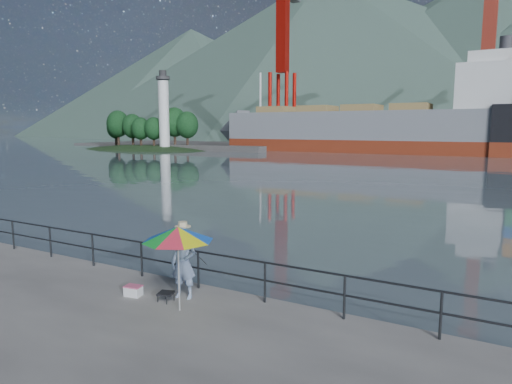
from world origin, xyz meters
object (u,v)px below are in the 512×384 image
Objects in this scene: fisherman at (184,263)px; cooler_bag at (133,291)px; beach_umbrella at (178,234)px; bulk_carrier at (386,128)px.

fisherman is 4.39× the size of cooler_bag.
beach_umbrella is 2.35m from cooler_bag.
cooler_bag is 74.60m from bulk_carrier.
fisherman is at bearing -80.03° from bulk_carrier.
bulk_carrier is (-12.83, 73.02, 3.17)m from fisherman.
bulk_carrier is at bearing 86.42° from fisherman.
beach_umbrella is at bearing -15.69° from cooler_bag.
bulk_carrier is at bearing 100.19° from beach_umbrella.
bulk_carrier is (-13.25, 73.73, 2.24)m from beach_umbrella.
bulk_carrier reaches higher than fisherman.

